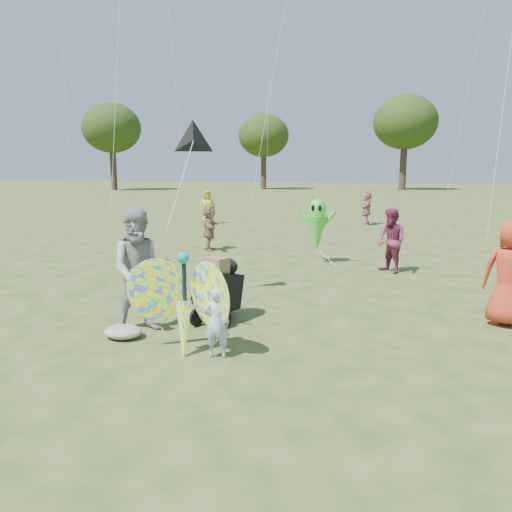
% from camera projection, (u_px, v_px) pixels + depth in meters
% --- Properties ---
extents(ground, '(160.00, 160.00, 0.00)m').
position_uv_depth(ground, '(240.00, 352.00, 6.94)').
color(ground, '#51592B').
rests_on(ground, ground).
extents(child_girl, '(0.40, 0.32, 0.97)m').
position_uv_depth(child_girl, '(217.00, 323.00, 6.69)').
color(child_girl, '#A6BBEB').
rests_on(child_girl, ground).
extents(adult_man, '(1.17, 1.08, 1.93)m').
position_uv_depth(adult_man, '(141.00, 270.00, 7.73)').
color(adult_man, '#9B9BA0').
rests_on(adult_man, ground).
extents(grey_bag, '(0.60, 0.49, 0.19)m').
position_uv_depth(grey_bag, '(123.00, 332.00, 7.52)').
color(grey_bag, gray).
rests_on(grey_bag, ground).
extents(crowd_a, '(0.96, 0.76, 1.73)m').
position_uv_depth(crowd_a, '(511.00, 273.00, 8.00)').
color(crowd_a, red).
rests_on(crowd_a, ground).
extents(crowd_b, '(0.69, 1.03, 1.49)m').
position_uv_depth(crowd_b, '(136.00, 244.00, 11.84)').
color(crowd_b, black).
rests_on(crowd_b, ground).
extents(crowd_d, '(0.75, 1.38, 1.42)m').
position_uv_depth(crowd_d, '(209.00, 227.00, 15.43)').
color(crowd_d, '#98705E').
rests_on(crowd_d, ground).
extents(crowd_e, '(0.96, 0.97, 1.57)m').
position_uv_depth(crowd_e, '(391.00, 241.00, 12.08)').
color(crowd_e, '#752746').
rests_on(crowd_e, ground).
extents(crowd_g, '(0.89, 0.75, 1.55)m').
position_uv_depth(crowd_g, '(207.00, 207.00, 22.74)').
color(crowd_g, gold).
rests_on(crowd_g, ground).
extents(crowd_j, '(0.57, 1.46, 1.54)m').
position_uv_depth(crowd_j, '(366.00, 207.00, 22.45)').
color(crowd_j, '#BA6A83').
rests_on(crowd_j, ground).
extents(jogging_stroller, '(0.72, 1.13, 1.09)m').
position_uv_depth(jogging_stroller, '(219.00, 285.00, 8.30)').
color(jogging_stroller, black).
rests_on(jogging_stroller, ground).
extents(butterfly_kite, '(1.74, 0.75, 1.61)m').
position_uv_depth(butterfly_kite, '(184.00, 305.00, 6.84)').
color(butterfly_kite, '#FB3927').
rests_on(butterfly_kite, ground).
extents(delta_kite_rig, '(0.89, 2.29, 1.90)m').
position_uv_depth(delta_kite_rig, '(193.00, 141.00, 9.30)').
color(delta_kite_rig, black).
rests_on(delta_kite_rig, ground).
extents(alien_kite, '(1.12, 0.69, 1.74)m').
position_uv_depth(alien_kite, '(317.00, 227.00, 13.28)').
color(alien_kite, '#41D431').
rests_on(alien_kite, ground).
extents(tree_line, '(91.78, 33.60, 10.79)m').
position_uv_depth(tree_line, '(424.00, 122.00, 47.25)').
color(tree_line, '#3A2D21').
rests_on(tree_line, ground).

